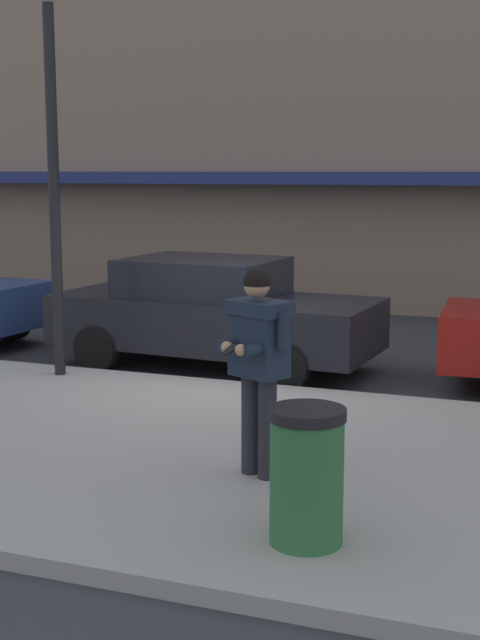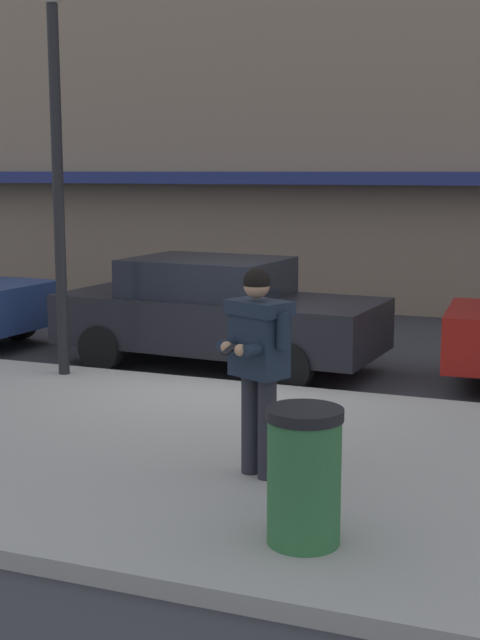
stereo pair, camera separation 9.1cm
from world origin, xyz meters
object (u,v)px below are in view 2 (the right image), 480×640
Objects in this scene: parked_sedan_mid at (216,312)px; street_lamp_post at (56,138)px; trash_bin at (304,476)px; man_texting_on_phone at (258,350)px.

street_lamp_post is (-1.46, -1.62, 2.35)m from parked_sedan_mid.
parked_sedan_mid is at bearing 47.97° from street_lamp_post.
parked_sedan_mid reaches higher than trash_bin.
trash_bin is at bearing -41.50° from street_lamp_post.
man_texting_on_phone is 4.98m from street_lamp_post.
man_texting_on_phone is (2.22, -4.38, 0.46)m from parked_sedan_mid.
man_texting_on_phone is 1.84× the size of trash_bin.
street_lamp_post reaches higher than trash_bin.
parked_sedan_mid is at bearing 116.88° from man_texting_on_phone.
trash_bin is at bearing -56.73° from man_texting_on_phone.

